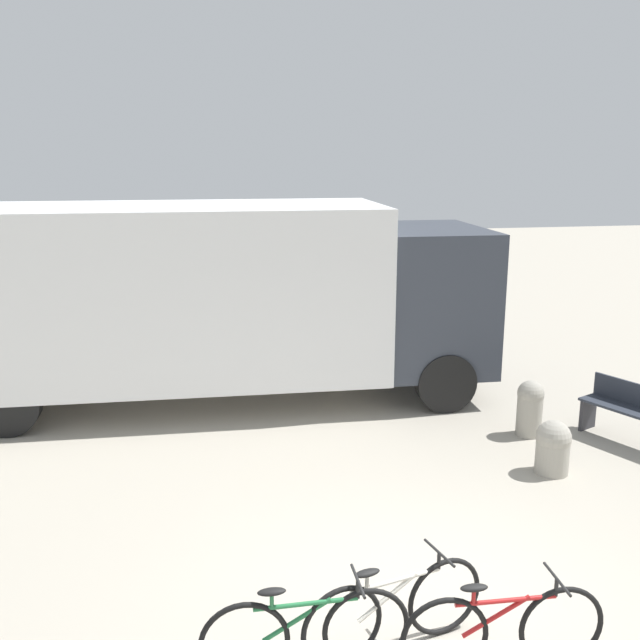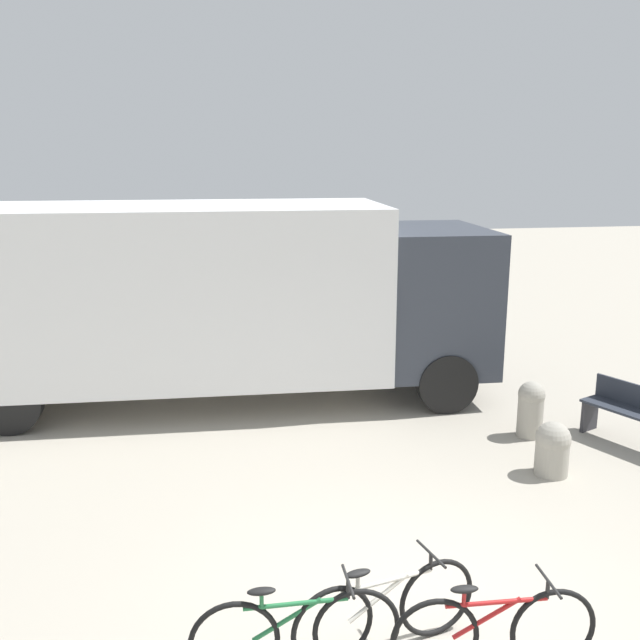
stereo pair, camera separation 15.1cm
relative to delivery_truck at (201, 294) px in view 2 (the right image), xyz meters
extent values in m
plane|color=#A8A091|center=(1.78, -6.06, -1.77)|extent=(60.00, 60.00, 0.00)
cube|color=white|center=(-0.74, 0.02, 0.06)|extent=(7.35, 2.77, 2.70)
cube|color=#333842|center=(3.77, -0.11, -0.15)|extent=(1.81, 2.50, 2.30)
cylinder|color=black|center=(3.80, 1.00, -1.30)|extent=(0.95, 0.31, 0.94)
cylinder|color=black|center=(3.73, -1.23, -1.30)|extent=(0.95, 0.31, 0.94)
cylinder|color=black|center=(-2.71, 1.20, -1.30)|extent=(0.95, 0.31, 0.94)
cylinder|color=black|center=(-2.77, -1.04, -1.30)|extent=(0.95, 0.31, 0.94)
cube|color=#282D38|center=(5.86, -3.03, -1.28)|extent=(1.05, 1.67, 0.03)
cube|color=#2D2D33|center=(5.54, -2.32, -1.53)|extent=(0.33, 0.19, 0.47)
torus|color=black|center=(1.13, -6.58, -1.41)|extent=(0.70, 0.05, 0.70)
cylinder|color=#26723F|center=(0.66, -6.58, -1.13)|extent=(0.81, 0.04, 0.04)
cylinder|color=#26723F|center=(0.59, -6.58, -1.26)|extent=(0.54, 0.04, 0.33)
cylinder|color=#26723F|center=(0.40, -6.58, -1.08)|extent=(0.03, 0.03, 0.12)
ellipsoid|color=black|center=(0.40, -6.58, -1.00)|extent=(0.22, 0.09, 0.05)
cylinder|color=black|center=(1.06, -6.58, -1.06)|extent=(0.03, 0.03, 0.15)
cylinder|color=black|center=(1.06, -6.58, -0.98)|extent=(0.02, 0.44, 0.02)
torus|color=black|center=(0.95, -6.52, -1.41)|extent=(0.70, 0.21, 0.70)
torus|color=black|center=(1.88, -6.30, -1.41)|extent=(0.70, 0.21, 0.70)
cylinder|color=silver|center=(1.42, -6.41, -1.13)|extent=(0.80, 0.22, 0.04)
cylinder|color=silver|center=(1.35, -6.43, -1.26)|extent=(0.53, 0.16, 0.33)
cylinder|color=silver|center=(1.16, -6.47, -1.08)|extent=(0.03, 0.03, 0.12)
ellipsoid|color=black|center=(1.16, -6.47, -1.00)|extent=(0.23, 0.14, 0.05)
cylinder|color=black|center=(1.81, -6.32, -1.06)|extent=(0.03, 0.03, 0.15)
cylinder|color=black|center=(1.81, -6.32, -0.98)|extent=(0.13, 0.43, 0.02)
torus|color=black|center=(1.70, -6.80, -1.41)|extent=(0.71, 0.07, 0.70)
torus|color=black|center=(2.65, -6.83, -1.41)|extent=(0.71, 0.07, 0.70)
cylinder|color=red|center=(2.18, -6.82, -1.13)|extent=(0.81, 0.07, 0.04)
cylinder|color=red|center=(2.10, -6.81, -1.26)|extent=(0.54, 0.06, 0.33)
cylinder|color=red|center=(1.91, -6.81, -1.08)|extent=(0.03, 0.03, 0.12)
ellipsoid|color=black|center=(1.91, -6.81, -1.00)|extent=(0.22, 0.10, 0.05)
cylinder|color=black|center=(2.58, -6.83, -1.06)|extent=(0.03, 0.03, 0.15)
cylinder|color=black|center=(2.58, -6.83, -0.98)|extent=(0.04, 0.44, 0.02)
cylinder|color=#9E998C|center=(4.30, -3.59, -1.53)|extent=(0.42, 0.42, 0.48)
sphere|color=#9E998C|center=(4.30, -3.59, -1.29)|extent=(0.44, 0.44, 0.44)
cylinder|color=#9E998C|center=(4.58, -2.39, -1.45)|extent=(0.36, 0.36, 0.63)
sphere|color=#9E998C|center=(4.58, -2.39, -1.14)|extent=(0.38, 0.38, 0.38)
camera|label=1|loc=(-0.09, -11.30, 2.24)|focal=40.00mm
camera|label=2|loc=(0.06, -11.32, 2.24)|focal=40.00mm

